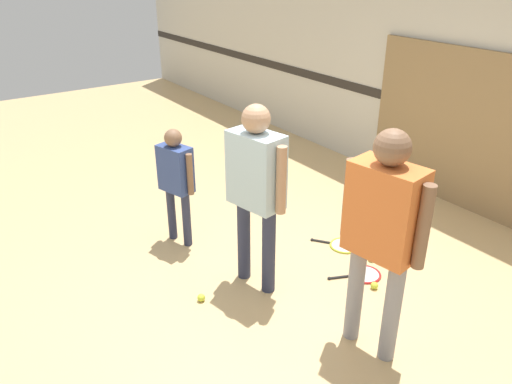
{
  "coord_description": "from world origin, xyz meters",
  "views": [
    {
      "loc": [
        2.95,
        -2.21,
        2.67
      ],
      "look_at": [
        -0.07,
        -0.09,
        0.9
      ],
      "focal_mm": 35.0,
      "sensor_mm": 36.0,
      "label": 1
    }
  ],
  "objects_px": {
    "person_student_right": "(383,223)",
    "racket_spare_on_floor": "(363,274)",
    "racket_second_spare": "(343,245)",
    "tennis_ball_stray_right": "(374,286)",
    "person_student_left": "(176,175)",
    "tennis_ball_stray_left": "(237,196)",
    "tennis_ball_by_spare_racket": "(372,258)",
    "person_instructor": "(256,180)",
    "tennis_ball_near_instructor": "(201,298)"
  },
  "relations": [
    {
      "from": "tennis_ball_near_instructor",
      "to": "tennis_ball_by_spare_racket",
      "type": "relative_size",
      "value": 1.0
    },
    {
      "from": "racket_second_spare",
      "to": "tennis_ball_near_instructor",
      "type": "height_order",
      "value": "tennis_ball_near_instructor"
    },
    {
      "from": "racket_second_spare",
      "to": "tennis_ball_near_instructor",
      "type": "distance_m",
      "value": 1.61
    },
    {
      "from": "person_student_right",
      "to": "tennis_ball_by_spare_racket",
      "type": "relative_size",
      "value": 25.88
    },
    {
      "from": "tennis_ball_stray_left",
      "to": "tennis_ball_stray_right",
      "type": "height_order",
      "value": "same"
    },
    {
      "from": "person_instructor",
      "to": "tennis_ball_by_spare_racket",
      "type": "xyz_separation_m",
      "value": [
        0.35,
        1.11,
        -0.98
      ]
    },
    {
      "from": "racket_spare_on_floor",
      "to": "tennis_ball_stray_right",
      "type": "distance_m",
      "value": 0.21
    },
    {
      "from": "person_instructor",
      "to": "person_student_left",
      "type": "xyz_separation_m",
      "value": [
        -1.04,
        -0.22,
        -0.27
      ]
    },
    {
      "from": "tennis_ball_by_spare_racket",
      "to": "tennis_ball_stray_right",
      "type": "relative_size",
      "value": 1.0
    },
    {
      "from": "person_student_right",
      "to": "racket_spare_on_floor",
      "type": "height_order",
      "value": "person_student_right"
    },
    {
      "from": "person_instructor",
      "to": "tennis_ball_by_spare_racket",
      "type": "bearing_deg",
      "value": 61.59
    },
    {
      "from": "racket_spare_on_floor",
      "to": "tennis_ball_stray_left",
      "type": "distance_m",
      "value": 2.0
    },
    {
      "from": "tennis_ball_near_instructor",
      "to": "tennis_ball_stray_right",
      "type": "height_order",
      "value": "same"
    },
    {
      "from": "racket_spare_on_floor",
      "to": "tennis_ball_stray_right",
      "type": "relative_size",
      "value": 7.97
    },
    {
      "from": "person_instructor",
      "to": "tennis_ball_stray_right",
      "type": "bearing_deg",
      "value": 39.12
    },
    {
      "from": "racket_second_spare",
      "to": "tennis_ball_near_instructor",
      "type": "xyz_separation_m",
      "value": [
        -0.05,
        -1.61,
        0.02
      ]
    },
    {
      "from": "tennis_ball_stray_left",
      "to": "tennis_ball_stray_right",
      "type": "relative_size",
      "value": 1.0
    },
    {
      "from": "racket_second_spare",
      "to": "person_student_right",
      "type": "bearing_deg",
      "value": 107.44
    },
    {
      "from": "person_student_right",
      "to": "tennis_ball_near_instructor",
      "type": "bearing_deg",
      "value": 23.72
    },
    {
      "from": "tennis_ball_by_spare_racket",
      "to": "tennis_ball_stray_left",
      "type": "distance_m",
      "value": 1.9
    },
    {
      "from": "person_student_right",
      "to": "person_instructor",
      "type": "bearing_deg",
      "value": 2.55
    },
    {
      "from": "person_student_left",
      "to": "tennis_ball_near_instructor",
      "type": "relative_size",
      "value": 18.19
    },
    {
      "from": "racket_spare_on_floor",
      "to": "tennis_ball_stray_left",
      "type": "height_order",
      "value": "tennis_ball_stray_left"
    },
    {
      "from": "tennis_ball_near_instructor",
      "to": "racket_second_spare",
      "type": "bearing_deg",
      "value": 88.12
    },
    {
      "from": "tennis_ball_by_spare_racket",
      "to": "racket_spare_on_floor",
      "type": "bearing_deg",
      "value": -63.3
    },
    {
      "from": "person_student_left",
      "to": "racket_second_spare",
      "type": "bearing_deg",
      "value": 35.21
    },
    {
      "from": "tennis_ball_near_instructor",
      "to": "person_instructor",
      "type": "bearing_deg",
      "value": 84.25
    },
    {
      "from": "tennis_ball_stray_left",
      "to": "person_instructor",
      "type": "bearing_deg",
      "value": -27.35
    },
    {
      "from": "person_student_right",
      "to": "tennis_ball_stray_left",
      "type": "relative_size",
      "value": 25.88
    },
    {
      "from": "person_student_left",
      "to": "racket_spare_on_floor",
      "type": "distance_m",
      "value": 2.0
    },
    {
      "from": "tennis_ball_stray_right",
      "to": "person_student_right",
      "type": "bearing_deg",
      "value": -51.0
    },
    {
      "from": "person_student_left",
      "to": "racket_spare_on_floor",
      "type": "height_order",
      "value": "person_student_left"
    },
    {
      "from": "racket_second_spare",
      "to": "tennis_ball_stray_right",
      "type": "height_order",
      "value": "tennis_ball_stray_right"
    },
    {
      "from": "tennis_ball_near_instructor",
      "to": "tennis_ball_stray_left",
      "type": "relative_size",
      "value": 1.0
    },
    {
      "from": "person_student_right",
      "to": "person_student_left",
      "type": "bearing_deg",
      "value": 2.69
    },
    {
      "from": "person_student_right",
      "to": "racket_spare_on_floor",
      "type": "relative_size",
      "value": 3.25
    },
    {
      "from": "person_instructor",
      "to": "tennis_ball_by_spare_racket",
      "type": "distance_m",
      "value": 1.52
    },
    {
      "from": "person_student_left",
      "to": "racket_second_spare",
      "type": "height_order",
      "value": "person_student_left"
    },
    {
      "from": "tennis_ball_near_instructor",
      "to": "tennis_ball_stray_left",
      "type": "bearing_deg",
      "value": 138.05
    },
    {
      "from": "racket_spare_on_floor",
      "to": "tennis_ball_by_spare_racket",
      "type": "xyz_separation_m",
      "value": [
        -0.12,
        0.24,
        0.02
      ]
    },
    {
      "from": "tennis_ball_stray_left",
      "to": "person_student_left",
      "type": "bearing_deg",
      "value": -64.28
    },
    {
      "from": "person_student_left",
      "to": "tennis_ball_stray_right",
      "type": "bearing_deg",
      "value": 14.63
    },
    {
      "from": "racket_spare_on_floor",
      "to": "tennis_ball_near_instructor",
      "type": "relative_size",
      "value": 7.97
    },
    {
      "from": "racket_second_spare",
      "to": "tennis_ball_stray_left",
      "type": "xyz_separation_m",
      "value": [
        -1.52,
        -0.29,
        0.02
      ]
    },
    {
      "from": "person_student_right",
      "to": "tennis_ball_stray_right",
      "type": "distance_m",
      "value": 1.26
    },
    {
      "from": "racket_spare_on_floor",
      "to": "tennis_ball_stray_left",
      "type": "bearing_deg",
      "value": -63.84
    },
    {
      "from": "person_instructor",
      "to": "racket_spare_on_floor",
      "type": "bearing_deg",
      "value": 50.58
    },
    {
      "from": "person_instructor",
      "to": "tennis_ball_by_spare_racket",
      "type": "relative_size",
      "value": 24.86
    },
    {
      "from": "racket_second_spare",
      "to": "racket_spare_on_floor",
      "type": "bearing_deg",
      "value": 120.57
    },
    {
      "from": "racket_second_spare",
      "to": "person_instructor",
      "type": "bearing_deg",
      "value": 54.08
    }
  ]
}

